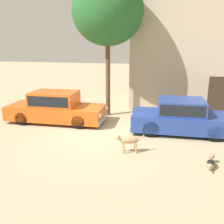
{
  "coord_description": "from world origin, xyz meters",
  "views": [
    {
      "loc": [
        2.95,
        -9.38,
        3.63
      ],
      "look_at": [
        0.61,
        0.2,
        0.9
      ],
      "focal_mm": 38.69,
      "sensor_mm": 36.0,
      "label": 1
    }
  ],
  "objects_px": {
    "stray_dog_tan": "(211,162)",
    "acacia_tree_left": "(108,11)",
    "parked_sedan_second": "(181,116)",
    "stray_dog_spotted": "(128,141)",
    "parked_sedan_nearest": "(56,107)"
  },
  "relations": [
    {
      "from": "stray_dog_tan",
      "to": "acacia_tree_left",
      "type": "relative_size",
      "value": 0.14
    },
    {
      "from": "parked_sedan_second",
      "to": "acacia_tree_left",
      "type": "bearing_deg",
      "value": 150.53
    },
    {
      "from": "stray_dog_spotted",
      "to": "parked_sedan_nearest",
      "type": "bearing_deg",
      "value": -52.66
    },
    {
      "from": "acacia_tree_left",
      "to": "stray_dog_tan",
      "type": "bearing_deg",
      "value": -47.01
    },
    {
      "from": "acacia_tree_left",
      "to": "parked_sedan_second",
      "type": "bearing_deg",
      "value": -26.82
    },
    {
      "from": "parked_sedan_nearest",
      "to": "stray_dog_spotted",
      "type": "distance_m",
      "value": 4.85
    },
    {
      "from": "stray_dog_spotted",
      "to": "stray_dog_tan",
      "type": "relative_size",
      "value": 1.06
    },
    {
      "from": "stray_dog_tan",
      "to": "acacia_tree_left",
      "type": "bearing_deg",
      "value": 54.7
    },
    {
      "from": "parked_sedan_second",
      "to": "stray_dog_tan",
      "type": "distance_m",
      "value": 3.17
    },
    {
      "from": "parked_sedan_second",
      "to": "stray_dog_spotted",
      "type": "xyz_separation_m",
      "value": [
        -1.82,
        -2.56,
        -0.27
      ]
    },
    {
      "from": "stray_dog_spotted",
      "to": "parked_sedan_second",
      "type": "bearing_deg",
      "value": -144.87
    },
    {
      "from": "parked_sedan_nearest",
      "to": "acacia_tree_left",
      "type": "xyz_separation_m",
      "value": [
        2.17,
        1.78,
        4.5
      ]
    },
    {
      "from": "parked_sedan_nearest",
      "to": "stray_dog_spotted",
      "type": "xyz_separation_m",
      "value": [
        4.05,
        -2.65,
        -0.29
      ]
    },
    {
      "from": "parked_sedan_second",
      "to": "stray_dog_spotted",
      "type": "relative_size",
      "value": 4.24
    },
    {
      "from": "acacia_tree_left",
      "to": "parked_sedan_nearest",
      "type": "bearing_deg",
      "value": -140.61
    }
  ]
}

